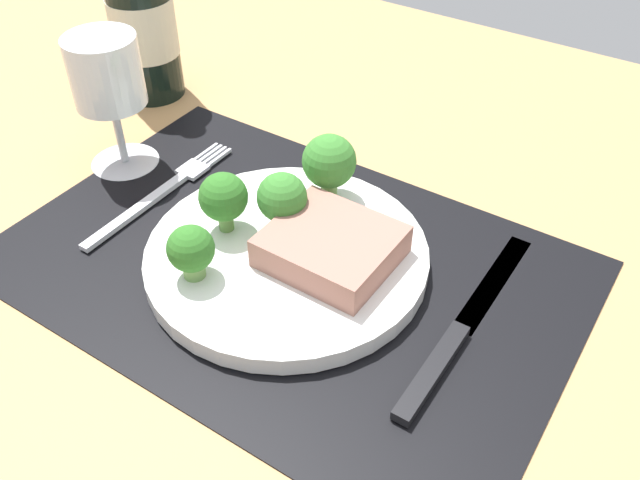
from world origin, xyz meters
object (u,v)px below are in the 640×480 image
steak (331,246)px  wine_bottle (141,14)px  knife (458,333)px  plate (287,256)px  fork (162,192)px  wine_glass (107,80)px

steak → wine_bottle: 37.90cm
knife → wine_bottle: wine_bottle is taller
plate → wine_bottle: bearing=152.5°
wine_bottle → fork: bearing=-44.3°
fork → wine_bottle: wine_bottle is taller
fork → wine_glass: 11.51cm
fork → wine_bottle: bearing=134.9°
wine_glass → plate: bearing=-8.7°
steak → knife: 12.17cm
plate → steak: 4.43cm
plate → steak: steak is taller
knife → wine_bottle: bearing=159.3°
fork → knife: size_ratio=0.83×
plate → steak: bearing=16.6°
knife → plate: bearing=179.7°
fork → steak: bearing=-1.7°
plate → wine_glass: bearing=171.3°
fork → wine_bottle: (-14.89, 14.51, 9.00)cm
fork → knife: (31.29, -0.89, 0.05)cm
plate → steak: size_ratio=2.38×
fork → wine_bottle: size_ratio=0.72×
fork → wine_glass: wine_glass is taller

